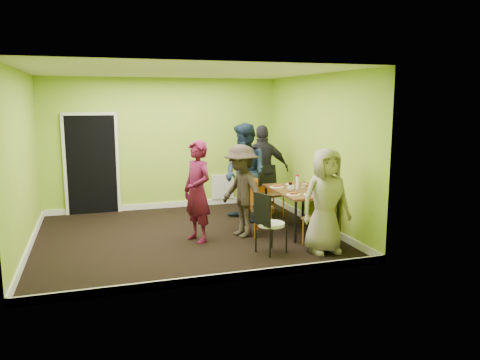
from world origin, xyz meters
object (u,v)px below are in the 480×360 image
object	(u,v)px
chair_front_end	(321,215)
person_standing	(197,191)
blue_bottle	(319,186)
person_back_end	(263,170)
easel	(251,172)
thermos	(298,183)
chair_bentwood	(268,220)
chair_left_far	(257,197)
chair_left_near	(253,202)
person_left_far	(245,173)
person_left_near	(241,191)
chair_back_end	(267,180)
orange_bottle	(294,185)
person_front_end	(326,201)
dining_table	(300,193)

from	to	relation	value
chair_front_end	person_standing	size ratio (longest dim) A/B	0.56
blue_bottle	chair_front_end	bearing A→B (deg)	-113.48
person_back_end	easel	bearing A→B (deg)	-70.28
easel	thermos	xyz separation A→B (m)	(0.24, -1.92, 0.09)
chair_front_end	person_back_end	distance (m)	2.49
chair_front_end	chair_bentwood	world-z (taller)	chair_bentwood
chair_left_far	chair_left_near	bearing A→B (deg)	-37.57
person_standing	person_left_far	size ratio (longest dim) A/B	0.89
person_left_near	person_back_end	size ratio (longest dim) A/B	0.87
blue_bottle	person_standing	xyz separation A→B (m)	(-2.12, 0.20, -0.00)
chair_left_near	person_back_end	bearing A→B (deg)	133.30
person_standing	person_left_near	xyz separation A→B (m)	(0.78, 0.06, -0.05)
chair_back_end	orange_bottle	world-z (taller)	chair_back_end
easel	person_left_near	xyz separation A→B (m)	(-0.86, -2.02, 0.01)
person_standing	chair_left_far	bearing A→B (deg)	96.67
person_back_end	chair_front_end	bearing A→B (deg)	103.28
orange_bottle	chair_bentwood	bearing A→B (deg)	-128.01
chair_front_end	chair_bentwood	bearing A→B (deg)	172.79
easel	person_back_end	world-z (taller)	person_back_end
chair_left_near	person_front_end	bearing A→B (deg)	11.68
thermos	dining_table	bearing A→B (deg)	-76.71
chair_bentwood	person_left_near	distance (m)	1.06
chair_left_far	person_left_far	distance (m)	0.54
thermos	person_front_end	world-z (taller)	person_front_end
chair_front_end	person_left_near	world-z (taller)	person_left_near
chair_left_far	person_standing	world-z (taller)	person_standing
dining_table	blue_bottle	bearing A→B (deg)	-52.07
chair_front_end	dining_table	bearing A→B (deg)	74.93
person_left_far	person_back_end	size ratio (longest dim) A/B	1.04
person_back_end	person_front_end	distance (m)	2.70
chair_left_near	blue_bottle	distance (m)	1.19
chair_front_end	person_back_end	size ratio (longest dim) A/B	0.52
person_standing	chair_front_end	bearing A→B (deg)	39.95
orange_bottle	person_back_end	bearing A→B (deg)	97.88
chair_left_far	person_back_end	distance (m)	0.98
thermos	person_front_end	distance (m)	1.33
chair_front_end	person_left_far	distance (m)	2.08
chair_left_far	chair_front_end	size ratio (longest dim) A/B	0.96
orange_bottle	person_back_end	distance (m)	1.23
chair_left_near	person_front_end	distance (m)	1.45
chair_front_end	person_left_far	bearing A→B (deg)	98.27
person_standing	blue_bottle	bearing A→B (deg)	61.73
chair_front_end	blue_bottle	size ratio (longest dim) A/B	4.98
easel	person_left_far	bearing A→B (deg)	-113.81
easel	person_front_end	distance (m)	3.24
thermos	blue_bottle	xyz separation A→B (m)	(0.24, -0.36, -0.02)
chair_front_end	person_left_far	xyz separation A→B (m)	(-0.63, 1.94, 0.42)
easel	blue_bottle	world-z (taller)	easel
chair_left_near	thermos	size ratio (longest dim) A/B	4.44
dining_table	chair_front_end	bearing A→B (deg)	-95.35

